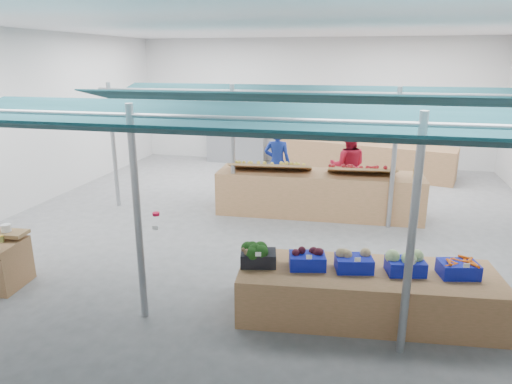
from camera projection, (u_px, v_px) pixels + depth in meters
floor at (271, 225)px, 10.03m from camera, size 13.00×13.00×0.00m
hall at (285, 98)px, 10.62m from camera, size 13.00×13.00×13.00m
pole_grid at (294, 164)px, 7.72m from camera, size 10.00×4.60×3.00m
awnings at (295, 106)px, 7.44m from camera, size 9.50×7.08×0.30m
back_shelving_left at (237, 134)px, 15.91m from camera, size 2.00×0.50×2.00m
back_shelving_right at (369, 139)px, 14.88m from camera, size 2.00×0.50×2.00m
veg_counter at (366, 293)px, 6.44m from camera, size 3.68×1.57×0.69m
fruit_counter at (318, 194)px, 10.63m from camera, size 4.73×1.36×1.00m
far_counter at (363, 158)px, 14.42m from camera, size 5.60×2.37×0.99m
crate_stack at (449, 302)px, 6.26m from camera, size 0.61×0.50×0.63m
vendor_left at (277, 163)px, 11.81m from camera, size 0.71×0.48×1.87m
vendor_right at (348, 166)px, 11.40m from camera, size 0.95×0.76×1.87m
crate_broccoli at (258, 254)px, 6.49m from camera, size 0.56×0.45×0.35m
crate_beets at (307, 259)px, 6.41m from camera, size 0.56×0.45×0.29m
crate_celeriac at (354, 260)px, 6.33m from camera, size 0.56×0.45×0.31m
crate_cabbage at (406, 262)px, 6.24m from camera, size 0.56×0.45×0.35m
crate_carrots at (458, 268)px, 6.17m from camera, size 0.56×0.45×0.29m
sparrow at (246, 252)px, 6.37m from camera, size 0.12×0.09×0.11m
pole_ribbon at (156, 215)px, 7.42m from camera, size 0.12×0.12×0.28m
apple_heap_yellow at (271, 165)px, 10.54m from camera, size 1.96×0.89×0.27m
apple_heap_red at (362, 169)px, 10.17m from camera, size 1.56×0.85×0.27m
pineapple at (417, 170)px, 9.96m from camera, size 0.14×0.14×0.39m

